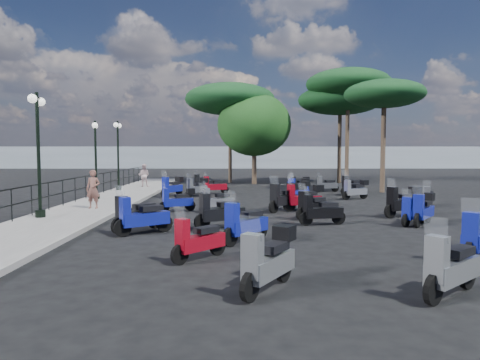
{
  "coord_description": "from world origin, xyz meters",
  "views": [
    {
      "loc": [
        -0.29,
        -17.37,
        2.5
      ],
      "look_at": [
        -0.25,
        1.29,
        1.2
      ],
      "focal_mm": 32.0,
      "sensor_mm": 36.0,
      "label": 1
    }
  ],
  "objects_px": {
    "lamp_post_1": "(96,154)",
    "scooter_16": "(298,188)",
    "scooter_23": "(326,185)",
    "scooter_26": "(423,210)",
    "scooter_14": "(304,198)",
    "scooter_15": "(284,198)",
    "pine_1": "(340,100)",
    "pine_3": "(384,95)",
    "pedestrian_far": "(144,175)",
    "scooter_7": "(245,225)",
    "scooter_0": "(198,241)",
    "scooter_18": "(476,238)",
    "scooter_8": "(220,213)",
    "scooter_22": "(298,192)",
    "scooter_2": "(136,215)",
    "pine_2": "(230,99)",
    "broadleaf_tree": "(254,125)",
    "scooter_9": "(217,201)",
    "scooter_11": "(203,183)",
    "scooter_19": "(413,212)",
    "scooter_21": "(403,202)",
    "scooter_27": "(428,197)",
    "scooter_12": "(451,269)",
    "pine_0": "(348,84)",
    "scooter_3": "(178,200)",
    "scooter_5": "(197,188)",
    "scooter_4": "(172,187)",
    "lamp_post_0": "(38,147)",
    "scooter_1": "(142,218)",
    "scooter_13": "(321,212)",
    "scooter_20": "(312,206)",
    "scooter_6": "(269,261)",
    "lamp_post_2": "(118,151)",
    "scooter_17": "(299,185)",
    "woman": "(93,189)"
  },
  "relations": [
    {
      "from": "broadleaf_tree",
      "to": "scooter_9",
      "type": "bearing_deg",
      "value": -97.98
    },
    {
      "from": "scooter_5",
      "to": "pine_1",
      "type": "distance_m",
      "value": 15.03
    },
    {
      "from": "scooter_13",
      "to": "scooter_20",
      "type": "distance_m",
      "value": 1.33
    },
    {
      "from": "pedestrian_far",
      "to": "scooter_15",
      "type": "relative_size",
      "value": 0.96
    },
    {
      "from": "scooter_16",
      "to": "scooter_19",
      "type": "bearing_deg",
      "value": 155.32
    },
    {
      "from": "lamp_post_0",
      "to": "scooter_1",
      "type": "relative_size",
      "value": 2.78
    },
    {
      "from": "scooter_26",
      "to": "pine_1",
      "type": "xyz_separation_m",
      "value": [
        1.5,
        18.47,
        5.75
      ]
    },
    {
      "from": "lamp_post_2",
      "to": "scooter_27",
      "type": "height_order",
      "value": "lamp_post_2"
    },
    {
      "from": "scooter_12",
      "to": "pine_2",
      "type": "bearing_deg",
      "value": -30.24
    },
    {
      "from": "lamp_post_1",
      "to": "scooter_7",
      "type": "xyz_separation_m",
      "value": [
        7.08,
        -9.26,
        -1.79
      ]
    },
    {
      "from": "scooter_0",
      "to": "scooter_3",
      "type": "height_order",
      "value": "scooter_0"
    },
    {
      "from": "scooter_16",
      "to": "broadleaf_tree",
      "type": "bearing_deg",
      "value": -29.28
    },
    {
      "from": "scooter_4",
      "to": "scooter_13",
      "type": "height_order",
      "value": "scooter_4"
    },
    {
      "from": "scooter_13",
      "to": "scooter_15",
      "type": "bearing_deg",
      "value": 2.72
    },
    {
      "from": "scooter_6",
      "to": "broadleaf_tree",
      "type": "xyz_separation_m",
      "value": [
        0.6,
        24.18,
        3.83
      ]
    },
    {
      "from": "scooter_21",
      "to": "scooter_27",
      "type": "distance_m",
      "value": 3.65
    },
    {
      "from": "scooter_2",
      "to": "woman",
      "type": "bearing_deg",
      "value": -15.73
    },
    {
      "from": "scooter_4",
      "to": "scooter_12",
      "type": "bearing_deg",
      "value": 144.26
    },
    {
      "from": "scooter_12",
      "to": "pine_2",
      "type": "relative_size",
      "value": 0.19
    },
    {
      "from": "scooter_3",
      "to": "scooter_27",
      "type": "xyz_separation_m",
      "value": [
        10.9,
        1.49,
        -0.05
      ]
    },
    {
      "from": "scooter_27",
      "to": "pine_2",
      "type": "bearing_deg",
      "value": -24.29
    },
    {
      "from": "scooter_5",
      "to": "scooter_1",
      "type": "bearing_deg",
      "value": 124.8
    },
    {
      "from": "pedestrian_far",
      "to": "scooter_17",
      "type": "xyz_separation_m",
      "value": [
        9.73,
        -2.15,
        -0.43
      ]
    },
    {
      "from": "scooter_27",
      "to": "pine_1",
      "type": "xyz_separation_m",
      "value": [
        -0.73,
        13.8,
        5.86
      ]
    },
    {
      "from": "scooter_14",
      "to": "pine_0",
      "type": "xyz_separation_m",
      "value": [
        5.14,
        13.48,
        6.69
      ]
    },
    {
      "from": "scooter_26",
      "to": "scooter_18",
      "type": "bearing_deg",
      "value": 119.35
    },
    {
      "from": "lamp_post_1",
      "to": "scooter_4",
      "type": "xyz_separation_m",
      "value": [
        3.31,
        2.31,
        -1.78
      ]
    },
    {
      "from": "scooter_0",
      "to": "scooter_6",
      "type": "bearing_deg",
      "value": 167.53
    },
    {
      "from": "scooter_23",
      "to": "scooter_26",
      "type": "xyz_separation_m",
      "value": [
        0.94,
        -11.26,
        0.09
      ]
    },
    {
      "from": "scooter_22",
      "to": "scooter_23",
      "type": "height_order",
      "value": "scooter_22"
    },
    {
      "from": "scooter_16",
      "to": "scooter_22",
      "type": "bearing_deg",
      "value": 130.0
    },
    {
      "from": "scooter_14",
      "to": "scooter_15",
      "type": "relative_size",
      "value": 1.14
    },
    {
      "from": "scooter_26",
      "to": "pine_2",
      "type": "height_order",
      "value": "pine_2"
    },
    {
      "from": "scooter_8",
      "to": "scooter_22",
      "type": "relative_size",
      "value": 1.29
    },
    {
      "from": "pine_2",
      "to": "scooter_19",
      "type": "bearing_deg",
      "value": -70.84
    },
    {
      "from": "scooter_11",
      "to": "scooter_19",
      "type": "xyz_separation_m",
      "value": [
        8.17,
        -13.27,
        0.01
      ]
    },
    {
      "from": "scooter_15",
      "to": "scooter_7",
      "type": "bearing_deg",
      "value": 114.58
    },
    {
      "from": "scooter_2",
      "to": "scooter_8",
      "type": "xyz_separation_m",
      "value": [
        2.54,
        0.52,
        0.0
      ]
    },
    {
      "from": "lamp_post_1",
      "to": "scooter_16",
      "type": "distance_m",
      "value": 10.44
    },
    {
      "from": "scooter_3",
      "to": "scooter_8",
      "type": "distance_m",
      "value": 4.24
    },
    {
      "from": "scooter_0",
      "to": "scooter_18",
      "type": "bearing_deg",
      "value": -136.46
    },
    {
      "from": "scooter_3",
      "to": "scooter_22",
      "type": "height_order",
      "value": "scooter_22"
    },
    {
      "from": "scooter_2",
      "to": "scooter_26",
      "type": "relative_size",
      "value": 1.01
    },
    {
      "from": "scooter_5",
      "to": "scooter_21",
      "type": "distance_m",
      "value": 10.97
    },
    {
      "from": "pine_3",
      "to": "pedestrian_far",
      "type": "bearing_deg",
      "value": 171.59
    },
    {
      "from": "scooter_12",
      "to": "broadleaf_tree",
      "type": "height_order",
      "value": "broadleaf_tree"
    },
    {
      "from": "scooter_8",
      "to": "scooter_15",
      "type": "xyz_separation_m",
      "value": [
        2.43,
        3.84,
        0.05
      ]
    },
    {
      "from": "scooter_2",
      "to": "scooter_26",
      "type": "xyz_separation_m",
      "value": [
        9.31,
        1.14,
        0.01
      ]
    },
    {
      "from": "lamp_post_1",
      "to": "scooter_0",
      "type": "relative_size",
      "value": 2.94
    },
    {
      "from": "scooter_8",
      "to": "scooter_16",
      "type": "bearing_deg",
      "value": -50.24
    }
  ]
}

